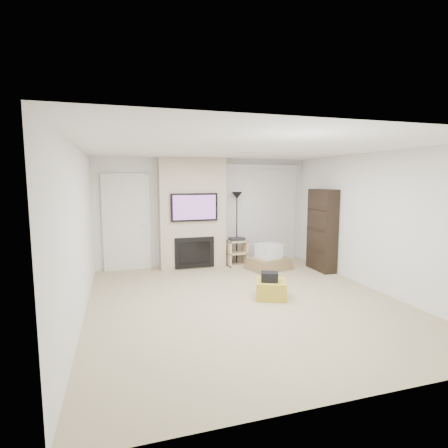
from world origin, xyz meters
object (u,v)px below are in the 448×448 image
object	(u,v)px
ottoman	(271,289)
box_stack	(269,260)
av_stand	(237,251)
bookshelf	(322,230)
floor_lamp	(237,208)

from	to	relation	value
ottoman	box_stack	distance (m)	1.93
av_stand	bookshelf	xyz separation A→B (m)	(1.67, -0.93, 0.55)
floor_lamp	av_stand	bearing A→B (deg)	-107.43
floor_lamp	av_stand	xyz separation A→B (m)	(-0.03, -0.11, -1.01)
ottoman	bookshelf	xyz separation A→B (m)	(1.85, 1.40, 0.75)
floor_lamp	box_stack	size ratio (longest dim) A/B	1.68
floor_lamp	box_stack	world-z (taller)	floor_lamp
av_stand	box_stack	world-z (taller)	av_stand
floor_lamp	box_stack	xyz separation A→B (m)	(0.54, -0.66, -1.13)
box_stack	bookshelf	bearing A→B (deg)	-18.89
ottoman	av_stand	size ratio (longest dim) A/B	0.76
av_stand	floor_lamp	bearing A→B (deg)	72.57
ottoman	bookshelf	distance (m)	2.44
floor_lamp	bookshelf	distance (m)	2.00
av_stand	box_stack	bearing A→B (deg)	-44.24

